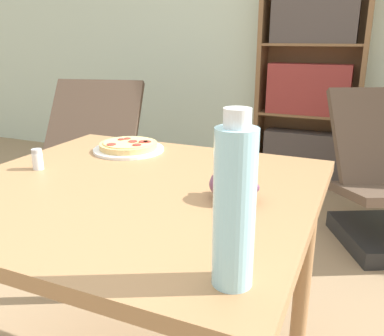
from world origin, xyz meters
TOP-DOWN VIEW (x-y plane):
  - wall_back at (0.00, 2.62)m, footprint 8.00×0.05m
  - dining_table at (0.09, -0.02)m, footprint 1.01×0.94m
  - pizza_on_plate at (-0.11, 0.29)m, footprint 0.26×0.26m
  - grape_bunch at (0.39, -0.01)m, footprint 0.14×0.10m
  - drink_bottle at (0.50, -0.36)m, footprint 0.07×0.07m
  - salt_shaker at (-0.26, -0.01)m, footprint 0.03×0.03m
  - lounge_chair_near at (-1.07, 1.23)m, footprint 0.80×0.90m
  - bookshelf at (0.22, 2.47)m, footprint 0.82×0.26m

SIDE VIEW (x-z plane):
  - lounge_chair_near at x=-1.07m, z-range -0.15..0.73m
  - dining_table at x=0.09m, z-range 0.28..1.05m
  - pizza_on_plate at x=-0.11m, z-range 0.77..0.81m
  - bookshelf at x=0.22m, z-range -0.05..1.64m
  - salt_shaker at x=-0.26m, z-range 0.77..0.84m
  - grape_bunch at x=0.39m, z-range 0.77..0.85m
  - drink_bottle at x=0.50m, z-range 0.77..1.06m
  - wall_back at x=0.00m, z-range 0.00..2.60m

